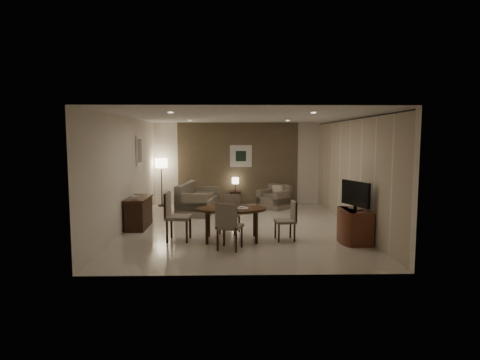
{
  "coord_description": "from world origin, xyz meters",
  "views": [
    {
      "loc": [
        -0.22,
        -9.74,
        2.19
      ],
      "look_at": [
        0.0,
        0.2,
        1.15
      ],
      "focal_mm": 30.0,
      "sensor_mm": 36.0,
      "label": 1
    }
  ],
  "objects_px": {
    "chair_far": "(230,214)",
    "side_table": "(235,198)",
    "chair_right": "(285,221)",
    "dining_table": "(232,224)",
    "chair_near": "(230,226)",
    "chair_left": "(179,217)",
    "sofa": "(199,198)",
    "armchair": "(274,197)",
    "floor_lamp": "(162,182)",
    "tv_cabinet": "(355,226)",
    "console_desk": "(139,212)"
  },
  "relations": [
    {
      "from": "chair_right",
      "to": "sofa",
      "type": "relative_size",
      "value": 0.46
    },
    {
      "from": "dining_table",
      "to": "chair_near",
      "type": "relative_size",
      "value": 1.58
    },
    {
      "from": "dining_table",
      "to": "chair_left",
      "type": "height_order",
      "value": "chair_left"
    },
    {
      "from": "chair_far",
      "to": "floor_lamp",
      "type": "bearing_deg",
      "value": 139.46
    },
    {
      "from": "chair_left",
      "to": "armchair",
      "type": "distance_m",
      "value": 4.59
    },
    {
      "from": "dining_table",
      "to": "chair_left",
      "type": "bearing_deg",
      "value": -179.8
    },
    {
      "from": "chair_left",
      "to": "armchair",
      "type": "xyz_separation_m",
      "value": [
        2.46,
        3.87,
        -0.15
      ]
    },
    {
      "from": "armchair",
      "to": "chair_far",
      "type": "bearing_deg",
      "value": -69.61
    },
    {
      "from": "chair_right",
      "to": "armchair",
      "type": "height_order",
      "value": "chair_right"
    },
    {
      "from": "chair_near",
      "to": "tv_cabinet",
      "type": "bearing_deg",
      "value": -151.8
    },
    {
      "from": "chair_far",
      "to": "sofa",
      "type": "distance_m",
      "value": 2.76
    },
    {
      "from": "armchair",
      "to": "side_table",
      "type": "bearing_deg",
      "value": -164.89
    },
    {
      "from": "tv_cabinet",
      "to": "armchair",
      "type": "xyz_separation_m",
      "value": [
        -1.28,
        4.1,
        0.02
      ]
    },
    {
      "from": "console_desk",
      "to": "floor_lamp",
      "type": "xyz_separation_m",
      "value": [
        0.02,
        3.15,
        0.4
      ]
    },
    {
      "from": "chair_right",
      "to": "chair_left",
      "type": "bearing_deg",
      "value": -96.5
    },
    {
      "from": "chair_right",
      "to": "sofa",
      "type": "distance_m",
      "value": 3.88
    },
    {
      "from": "chair_near",
      "to": "dining_table",
      "type": "bearing_deg",
      "value": -75.08
    },
    {
      "from": "tv_cabinet",
      "to": "dining_table",
      "type": "height_order",
      "value": "tv_cabinet"
    },
    {
      "from": "chair_near",
      "to": "chair_far",
      "type": "distance_m",
      "value": 1.35
    },
    {
      "from": "tv_cabinet",
      "to": "chair_left",
      "type": "height_order",
      "value": "chair_left"
    },
    {
      "from": "chair_near",
      "to": "console_desk",
      "type": "bearing_deg",
      "value": -23.59
    },
    {
      "from": "armchair",
      "to": "console_desk",
      "type": "bearing_deg",
      "value": -100.74
    },
    {
      "from": "chair_left",
      "to": "sofa",
      "type": "relative_size",
      "value": 0.56
    },
    {
      "from": "floor_lamp",
      "to": "side_table",
      "type": "bearing_deg",
      "value": 2.47
    },
    {
      "from": "console_desk",
      "to": "chair_far",
      "type": "xyz_separation_m",
      "value": [
        2.23,
        -0.63,
        0.06
      ]
    },
    {
      "from": "chair_left",
      "to": "chair_near",
      "type": "bearing_deg",
      "value": -118.61
    },
    {
      "from": "floor_lamp",
      "to": "tv_cabinet",
      "type": "bearing_deg",
      "value": -43.68
    },
    {
      "from": "chair_right",
      "to": "sofa",
      "type": "xyz_separation_m",
      "value": [
        -2.12,
        3.25,
        0.01
      ]
    },
    {
      "from": "dining_table",
      "to": "armchair",
      "type": "height_order",
      "value": "armchair"
    },
    {
      "from": "chair_far",
      "to": "chair_right",
      "type": "bearing_deg",
      "value": -9.67
    },
    {
      "from": "console_desk",
      "to": "chair_near",
      "type": "height_order",
      "value": "chair_near"
    },
    {
      "from": "chair_far",
      "to": "chair_right",
      "type": "xyz_separation_m",
      "value": [
        1.19,
        -0.66,
        -0.02
      ]
    },
    {
      "from": "chair_right",
      "to": "dining_table",
      "type": "bearing_deg",
      "value": -96.94
    },
    {
      "from": "chair_near",
      "to": "chair_left",
      "type": "height_order",
      "value": "chair_left"
    },
    {
      "from": "chair_left",
      "to": "chair_right",
      "type": "xyz_separation_m",
      "value": [
        2.28,
        -0.01,
        -0.1
      ]
    },
    {
      "from": "chair_near",
      "to": "chair_far",
      "type": "relative_size",
      "value": 1.08
    },
    {
      "from": "console_desk",
      "to": "tv_cabinet",
      "type": "xyz_separation_m",
      "value": [
        4.89,
        -1.5,
        -0.03
      ]
    },
    {
      "from": "sofa",
      "to": "console_desk",
      "type": "bearing_deg",
      "value": 155.57
    },
    {
      "from": "chair_right",
      "to": "tv_cabinet",
      "type": "bearing_deg",
      "value": 75.42
    },
    {
      "from": "armchair",
      "to": "tv_cabinet",
      "type": "bearing_deg",
      "value": -29.15
    },
    {
      "from": "chair_near",
      "to": "chair_left",
      "type": "relative_size",
      "value": 0.91
    },
    {
      "from": "tv_cabinet",
      "to": "side_table",
      "type": "xyz_separation_m",
      "value": [
        -2.48,
        4.75,
        -0.12
      ]
    },
    {
      "from": "chair_right",
      "to": "side_table",
      "type": "relative_size",
      "value": 1.84
    },
    {
      "from": "chair_near",
      "to": "sofa",
      "type": "distance_m",
      "value": 4.06
    },
    {
      "from": "dining_table",
      "to": "armchair",
      "type": "relative_size",
      "value": 1.81
    },
    {
      "from": "chair_right",
      "to": "armchair",
      "type": "xyz_separation_m",
      "value": [
        0.19,
        3.88,
        -0.06
      ]
    },
    {
      "from": "chair_far",
      "to": "side_table",
      "type": "bearing_deg",
      "value": 106.59
    },
    {
      "from": "chair_left",
      "to": "sofa",
      "type": "height_order",
      "value": "chair_left"
    },
    {
      "from": "floor_lamp",
      "to": "console_desk",
      "type": "bearing_deg",
      "value": -90.44
    },
    {
      "from": "chair_near",
      "to": "chair_left",
      "type": "distance_m",
      "value": 1.3
    }
  ]
}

